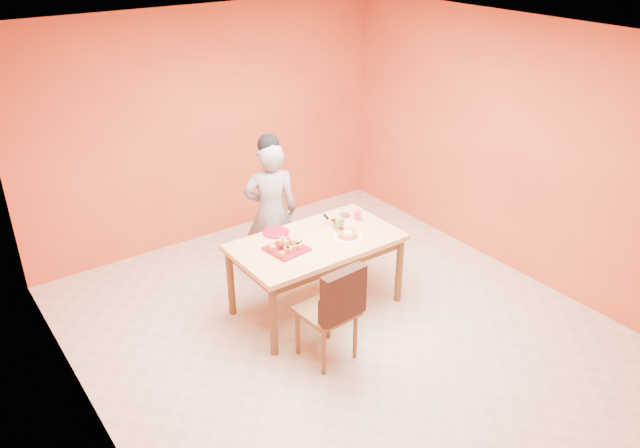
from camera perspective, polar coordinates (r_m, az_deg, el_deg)
floor at (r=6.04m, az=1.88°, el=-9.57°), size 5.00×5.00×0.00m
ceiling at (r=4.94m, az=2.36°, el=16.54°), size 5.00×5.00×0.00m
wall_back at (r=7.35m, az=-10.02°, el=8.73°), size 4.50×0.00×4.50m
wall_left at (r=4.49m, az=-21.37°, el=-4.97°), size 0.00×5.00×5.00m
wall_right at (r=6.87m, az=17.24°, el=6.63°), size 0.00×5.00×5.00m
dining_table at (r=5.99m, az=-0.35°, el=-2.28°), size 1.60×0.90×0.76m
dining_chair at (r=5.41m, az=0.73°, el=-7.81°), size 0.48×0.55×0.98m
pastry_pile at (r=5.76m, az=-3.09°, el=-1.77°), size 0.30×0.30×0.10m
person at (r=6.49m, az=-4.50°, el=1.08°), size 0.66×0.56×1.54m
pastry_platter at (r=5.79m, az=-3.07°, el=-2.28°), size 0.37×0.37×0.02m
red_dinner_plate at (r=6.09m, az=-4.05°, el=-0.76°), size 0.31×0.31×0.02m
white_cake_plate at (r=6.00m, az=2.54°, el=-1.18°), size 0.32×0.32×0.01m
sponge_cake at (r=5.99m, az=2.55°, el=-0.94°), size 0.21×0.21×0.04m
cake_server at (r=6.11m, az=1.59°, el=-0.04°), size 0.12×0.26×0.01m
egg_ornament at (r=6.16m, az=1.80°, el=0.18°), size 0.11×0.09×0.12m
magenta_glass at (r=6.33m, az=3.45°, el=0.79°), size 0.07×0.07×0.10m
checker_tin at (r=6.40m, az=2.27°, el=0.81°), size 0.13×0.13×0.03m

